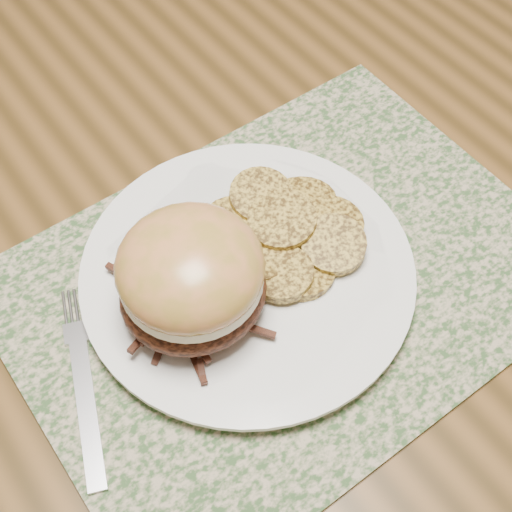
% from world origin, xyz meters
% --- Properties ---
extents(dining_table, '(1.50, 0.90, 0.75)m').
position_xyz_m(dining_table, '(0.00, 0.00, 0.67)').
color(dining_table, brown).
rests_on(dining_table, ground).
extents(placemat, '(0.45, 0.33, 0.00)m').
position_xyz_m(placemat, '(0.24, -0.09, 0.75)').
color(placemat, '#35532B').
rests_on(placemat, dining_table).
extents(dinner_plate, '(0.26, 0.26, 0.02)m').
position_xyz_m(dinner_plate, '(0.21, -0.07, 0.76)').
color(dinner_plate, white).
rests_on(dinner_plate, placemat).
extents(pork_sandwich, '(0.12, 0.12, 0.09)m').
position_xyz_m(pork_sandwich, '(0.16, -0.08, 0.81)').
color(pork_sandwich, black).
rests_on(pork_sandwich, dinner_plate).
extents(roasted_potatoes, '(0.14, 0.15, 0.03)m').
position_xyz_m(roasted_potatoes, '(0.26, -0.07, 0.78)').
color(roasted_potatoes, gold).
rests_on(roasted_potatoes, dinner_plate).
extents(fork, '(0.08, 0.16, 0.00)m').
position_xyz_m(fork, '(0.06, -0.08, 0.76)').
color(fork, silver).
rests_on(fork, placemat).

